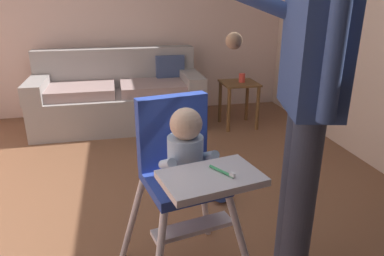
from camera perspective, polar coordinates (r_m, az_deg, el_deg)
ground at (r=2.49m, az=-5.95°, el=-16.24°), size 5.63×6.80×0.10m
wall_far at (r=4.64m, az=-10.53°, el=18.15°), size 4.83×0.06×2.56m
couch at (r=4.26m, az=-11.67°, el=4.94°), size 1.90×0.86×0.86m
high_chair at (r=1.72m, az=-1.38°, el=-5.59°), size 0.71×0.81×0.98m
adult_standing at (r=1.67m, az=17.95°, el=3.54°), size 0.50×0.58×1.72m
toy_ball at (r=2.67m, az=4.72°, el=-10.32°), size 0.15×0.15×0.15m
side_table at (r=4.13m, az=7.53°, el=5.40°), size 0.40×0.40×0.52m
sippy_cup at (r=4.09m, az=8.03°, el=7.99°), size 0.07×0.07×0.10m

